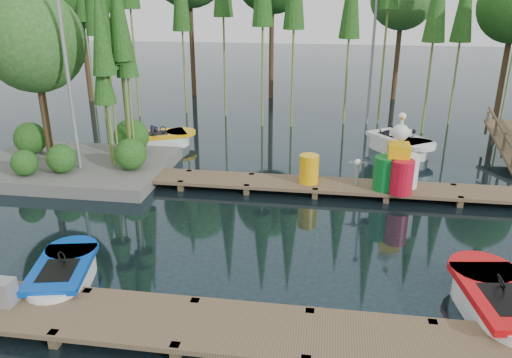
# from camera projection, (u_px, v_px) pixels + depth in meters

# --- Properties ---
(ground_plane) EXTENTS (90.00, 90.00, 0.00)m
(ground_plane) POSITION_uv_depth(u_px,v_px,m) (234.00, 224.00, 13.02)
(ground_plane) COLOR #1A2A31
(near_dock) EXTENTS (18.00, 1.50, 0.50)m
(near_dock) POSITION_uv_depth(u_px,v_px,m) (186.00, 324.00, 8.78)
(near_dock) COLOR brown
(near_dock) RESTS_ON ground
(far_dock) EXTENTS (15.00, 1.20, 0.50)m
(far_dock) POSITION_uv_depth(u_px,v_px,m) (282.00, 183.00, 15.11)
(far_dock) COLOR brown
(far_dock) RESTS_ON ground
(island) EXTENTS (6.20, 4.20, 6.75)m
(island) POSITION_uv_depth(u_px,v_px,m) (57.00, 75.00, 15.79)
(island) COLOR #62625E
(island) RESTS_ON ground
(lamp_island) EXTENTS (0.30, 0.30, 7.25)m
(lamp_island) POSITION_uv_depth(u_px,v_px,m) (63.00, 43.00, 14.56)
(lamp_island) COLOR gray
(lamp_island) RESTS_ON ground
(lamp_rear) EXTENTS (0.30, 0.30, 7.25)m
(lamp_rear) POSITION_uv_depth(u_px,v_px,m) (375.00, 26.00, 21.08)
(lamp_rear) COLOR gray
(lamp_rear) RESTS_ON ground
(boat_blue) EXTENTS (1.57, 2.58, 0.81)m
(boat_blue) POSITION_uv_depth(u_px,v_px,m) (63.00, 276.00, 10.25)
(boat_blue) COLOR white
(boat_blue) RESTS_ON ground
(boat_red) EXTENTS (1.65, 2.96, 0.94)m
(boat_red) POSITION_uv_depth(u_px,v_px,m) (499.00, 305.00, 9.24)
(boat_red) COLOR white
(boat_red) RESTS_ON ground
(boat_yellow_far) EXTENTS (2.77, 2.19, 1.27)m
(boat_yellow_far) POSITION_uv_depth(u_px,v_px,m) (161.00, 139.00, 19.33)
(boat_yellow_far) COLOR white
(boat_yellow_far) RESTS_ON ground
(boat_white_far) EXTENTS (2.76, 3.11, 1.37)m
(boat_white_far) POSITION_uv_depth(u_px,v_px,m) (399.00, 144.00, 18.60)
(boat_white_far) COLOR white
(boat_white_far) RESTS_ON ground
(utility_cabinet) EXTENTS (0.40, 0.34, 0.49)m
(utility_cabinet) POSITION_uv_depth(u_px,v_px,m) (3.00, 292.00, 9.15)
(utility_cabinet) COLOR gray
(utility_cabinet) RESTS_ON near_dock
(yellow_barrel) EXTENTS (0.58, 0.58, 0.86)m
(yellow_barrel) POSITION_uv_depth(u_px,v_px,m) (309.00, 169.00, 14.82)
(yellow_barrel) COLOR #FFB30D
(yellow_barrel) RESTS_ON far_dock
(drum_cluster) EXTENTS (1.31, 1.20, 2.26)m
(drum_cluster) POSITION_uv_depth(u_px,v_px,m) (398.00, 168.00, 14.23)
(drum_cluster) COLOR #0C6D25
(drum_cluster) RESTS_ON far_dock
(seagull_post) EXTENTS (0.51, 0.28, 0.81)m
(seagull_post) POSITION_uv_depth(u_px,v_px,m) (357.00, 168.00, 14.58)
(seagull_post) COLOR gray
(seagull_post) RESTS_ON far_dock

